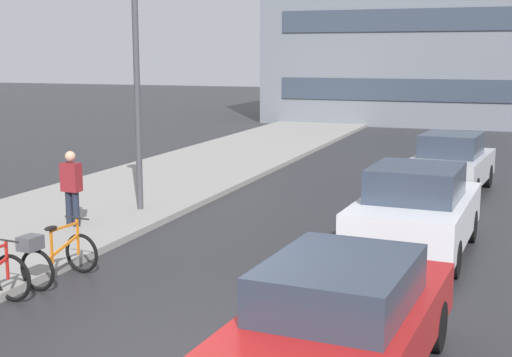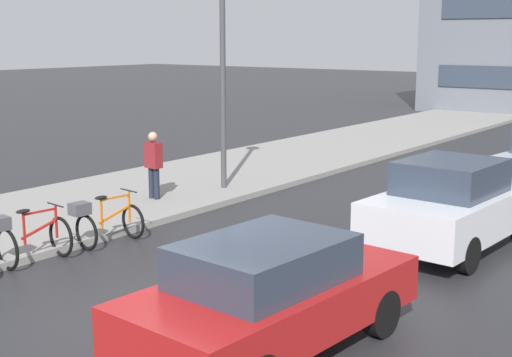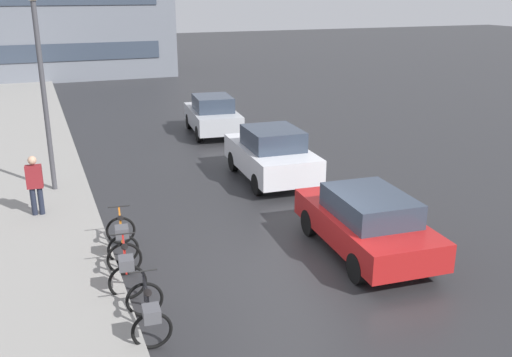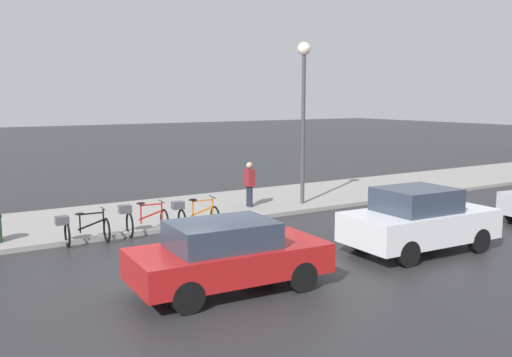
{
  "view_description": "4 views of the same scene",
  "coord_description": "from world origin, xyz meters",
  "px_view_note": "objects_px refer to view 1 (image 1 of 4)",
  "views": [
    {
      "loc": [
        3.51,
        -7.4,
        3.69
      ],
      "look_at": [
        -1.01,
        5.04,
        1.38
      ],
      "focal_mm": 50.0,
      "sensor_mm": 36.0,
      "label": 1
    },
    {
      "loc": [
        6.73,
        -6.68,
        3.88
      ],
      "look_at": [
        -1.14,
        3.75,
        1.28
      ],
      "focal_mm": 50.0,
      "sensor_mm": 36.0,
      "label": 2
    },
    {
      "loc": [
        -4.87,
        -10.02,
        5.73
      ],
      "look_at": [
        0.31,
        3.11,
        1.04
      ],
      "focal_mm": 40.0,
      "sensor_mm": 36.0,
      "label": 3
    },
    {
      "loc": [
        11.75,
        -5.55,
        3.98
      ],
      "look_at": [
        -1.54,
        2.97,
        1.72
      ],
      "focal_mm": 40.0,
      "sensor_mm": 36.0,
      "label": 4
    }
  ],
  "objects_px": {
    "car_red": "(342,318)",
    "streetlamp": "(135,33)",
    "car_silver": "(451,163)",
    "pedestrian": "(72,187)",
    "car_white": "(416,210)",
    "bicycle_third": "(53,255)"
  },
  "relations": [
    {
      "from": "car_red",
      "to": "streetlamp",
      "type": "height_order",
      "value": "streetlamp"
    },
    {
      "from": "car_silver",
      "to": "pedestrian",
      "type": "bearing_deg",
      "value": -134.15
    },
    {
      "from": "car_red",
      "to": "pedestrian",
      "type": "xyz_separation_m",
      "value": [
        -6.89,
        4.85,
        0.22
      ]
    },
    {
      "from": "car_red",
      "to": "car_white",
      "type": "height_order",
      "value": "car_white"
    },
    {
      "from": "bicycle_third",
      "to": "streetlamp",
      "type": "bearing_deg",
      "value": 103.41
    },
    {
      "from": "bicycle_third",
      "to": "car_white",
      "type": "bearing_deg",
      "value": 36.19
    },
    {
      "from": "bicycle_third",
      "to": "pedestrian",
      "type": "height_order",
      "value": "pedestrian"
    },
    {
      "from": "bicycle_third",
      "to": "streetlamp",
      "type": "relative_size",
      "value": 0.24
    },
    {
      "from": "car_white",
      "to": "streetlamp",
      "type": "distance_m",
      "value": 7.35
    },
    {
      "from": "pedestrian",
      "to": "car_red",
      "type": "bearing_deg",
      "value": -35.14
    },
    {
      "from": "car_silver",
      "to": "car_white",
      "type": "bearing_deg",
      "value": -90.82
    },
    {
      "from": "car_white",
      "to": "streetlamp",
      "type": "relative_size",
      "value": 0.7
    },
    {
      "from": "car_white",
      "to": "pedestrian",
      "type": "xyz_separation_m",
      "value": [
        -6.96,
        -0.82,
        0.14
      ]
    },
    {
      "from": "bicycle_third",
      "to": "car_white",
      "type": "relative_size",
      "value": 0.35
    },
    {
      "from": "car_white",
      "to": "pedestrian",
      "type": "bearing_deg",
      "value": -173.31
    },
    {
      "from": "pedestrian",
      "to": "bicycle_third",
      "type": "bearing_deg",
      "value": -60.8
    },
    {
      "from": "car_red",
      "to": "streetlamp",
      "type": "relative_size",
      "value": 0.71
    },
    {
      "from": "car_silver",
      "to": "pedestrian",
      "type": "xyz_separation_m",
      "value": [
        -7.05,
        -7.27,
        0.17
      ]
    },
    {
      "from": "car_red",
      "to": "pedestrian",
      "type": "relative_size",
      "value": 2.43
    },
    {
      "from": "bicycle_third",
      "to": "streetlamp",
      "type": "xyz_separation_m",
      "value": [
        -1.19,
        5.0,
        3.66
      ]
    },
    {
      "from": "car_red",
      "to": "car_silver",
      "type": "bearing_deg",
      "value": 89.22
    },
    {
      "from": "bicycle_third",
      "to": "car_red",
      "type": "distance_m",
      "value": 5.51
    }
  ]
}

